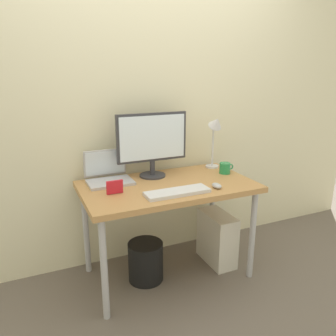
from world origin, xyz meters
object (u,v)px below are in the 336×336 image
laptop (108,174)px  desk_lamp (215,130)px  coffee_mug (225,168)px  photo_frame (115,187)px  computer_tower (217,238)px  monitor (152,141)px  wastebasket (146,261)px  desk (168,193)px  mouse (217,186)px  keyboard (177,192)px

laptop → desk_lamp: size_ratio=0.71×
coffee_mug → photo_frame: (-0.92, -0.10, 0.01)m
photo_frame → computer_tower: size_ratio=0.26×
monitor → wastebasket: 0.90m
desk_lamp → wastebasket: desk_lamp is taller
computer_tower → desk: bearing=179.7°
wastebasket → photo_frame: bearing=-169.3°
desk → desk_lamp: (0.52, 0.22, 0.39)m
monitor → wastebasket: size_ratio=1.83×
mouse → wastebasket: (-0.46, 0.22, -0.60)m
laptop → wastebasket: (0.19, -0.23, -0.64)m
laptop → wastebasket: laptop is taller
photo_frame → computer_tower: (0.84, 0.04, -0.57)m
coffee_mug → wastebasket: size_ratio=0.40×
computer_tower → coffee_mug: bearing=35.2°
desk_lamp → keyboard: 0.75m
wastebasket → laptop: bearing=130.1°
laptop → computer_tower: laptop is taller
laptop → wastebasket: size_ratio=1.07×
mouse → wastebasket: 0.79m
desk_lamp → coffee_mug: (0.00, -0.16, -0.27)m
coffee_mug → wastebasket: 0.94m
desk → wastebasket: 0.55m
monitor → keyboard: bearing=-88.8°
keyboard → desk: bearing=83.2°
desk_lamp → wastebasket: size_ratio=1.49×
desk → laptop: size_ratio=3.85×
coffee_mug → wastebasket: (-0.70, -0.05, -0.63)m
computer_tower → laptop: bearing=164.0°
mouse → computer_tower: mouse is taller
desk_lamp → monitor: bearing=-179.9°
coffee_mug → desk_lamp: bearing=90.6°
wastebasket → coffee_mug: bearing=4.4°
desk_lamp → keyboard: bearing=-142.0°
keyboard → computer_tower: (0.46, 0.21, -0.54)m
mouse → coffee_mug: (0.24, 0.27, 0.03)m
desk → keyboard: (-0.02, -0.21, 0.08)m
desk_lamp → mouse: (-0.24, -0.43, -0.30)m
desk → mouse: mouse is taller
photo_frame → wastebasket: 0.67m
photo_frame → mouse: bearing=-14.5°
desk_lamp → coffee_mug: size_ratio=3.71×
desk → desk_lamp: desk_lamp is taller
laptop → desk_lamp: desk_lamp is taller
monitor → mouse: (0.31, -0.43, -0.26)m
desk → photo_frame: size_ratio=11.21×
desk_lamp → computer_tower: bearing=-110.1°
computer_tower → desk_lamp: bearing=69.9°
desk_lamp → coffee_mug: 0.32m
monitor → mouse: 0.59m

